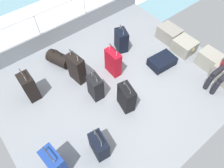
{
  "coord_description": "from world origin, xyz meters",
  "views": [
    {
      "loc": [
        2.23,
        -1.9,
        3.97
      ],
      "look_at": [
        0.09,
        -0.17,
        0.25
      ],
      "focal_mm": 33.62,
      "sensor_mm": 36.0,
      "label": 1
    }
  ],
  "objects_px": {
    "suitcase_6": "(77,69)",
    "suitcase_7": "(55,162)",
    "suitcase_0": "(121,40)",
    "suitcase_2": "(126,97)",
    "suitcase_3": "(113,62)",
    "cargo_crate_0": "(169,34)",
    "suitcase_8": "(29,87)",
    "duffel_bag": "(59,59)",
    "suitcase_1": "(99,146)",
    "cargo_crate_1": "(184,46)",
    "suitcase_5": "(95,87)",
    "cargo_crate_2": "(211,60)",
    "suitcase_4": "(162,62)"
  },
  "relations": [
    {
      "from": "cargo_crate_2",
      "to": "suitcase_4",
      "type": "bearing_deg",
      "value": -131.13
    },
    {
      "from": "cargo_crate_0",
      "to": "suitcase_0",
      "type": "bearing_deg",
      "value": -112.88
    },
    {
      "from": "cargo_crate_1",
      "to": "suitcase_6",
      "type": "height_order",
      "value": "suitcase_6"
    },
    {
      "from": "cargo_crate_2",
      "to": "suitcase_7",
      "type": "xyz_separation_m",
      "value": [
        -0.21,
        -4.18,
        0.13
      ]
    },
    {
      "from": "suitcase_3",
      "to": "suitcase_7",
      "type": "xyz_separation_m",
      "value": [
        1.15,
        -2.21,
        -0.0
      ]
    },
    {
      "from": "suitcase_1",
      "to": "suitcase_2",
      "type": "relative_size",
      "value": 0.99
    },
    {
      "from": "suitcase_4",
      "to": "duffel_bag",
      "type": "height_order",
      "value": "duffel_bag"
    },
    {
      "from": "suitcase_3",
      "to": "duffel_bag",
      "type": "relative_size",
      "value": 1.25
    },
    {
      "from": "suitcase_1",
      "to": "suitcase_8",
      "type": "height_order",
      "value": "suitcase_8"
    },
    {
      "from": "suitcase_8",
      "to": "suitcase_7",
      "type": "bearing_deg",
      "value": -12.02
    },
    {
      "from": "suitcase_4",
      "to": "duffel_bag",
      "type": "distance_m",
      "value": 2.57
    },
    {
      "from": "suitcase_5",
      "to": "suitcase_8",
      "type": "relative_size",
      "value": 0.88
    },
    {
      "from": "cargo_crate_1",
      "to": "suitcase_7",
      "type": "relative_size",
      "value": 0.69
    },
    {
      "from": "suitcase_1",
      "to": "duffel_bag",
      "type": "relative_size",
      "value": 1.08
    },
    {
      "from": "suitcase_0",
      "to": "suitcase_3",
      "type": "bearing_deg",
      "value": -53.92
    },
    {
      "from": "suitcase_0",
      "to": "suitcase_3",
      "type": "height_order",
      "value": "suitcase_3"
    },
    {
      "from": "cargo_crate_0",
      "to": "cargo_crate_2",
      "type": "bearing_deg",
      "value": 1.61
    },
    {
      "from": "cargo_crate_2",
      "to": "suitcase_5",
      "type": "relative_size",
      "value": 0.88
    },
    {
      "from": "suitcase_7",
      "to": "suitcase_0",
      "type": "bearing_deg",
      "value": 119.6
    },
    {
      "from": "cargo_crate_0",
      "to": "cargo_crate_1",
      "type": "bearing_deg",
      "value": -4.11
    },
    {
      "from": "cargo_crate_0",
      "to": "suitcase_3",
      "type": "relative_size",
      "value": 0.74
    },
    {
      "from": "suitcase_2",
      "to": "suitcase_5",
      "type": "xyz_separation_m",
      "value": [
        -0.62,
        -0.34,
        -0.01
      ]
    },
    {
      "from": "suitcase_6",
      "to": "duffel_bag",
      "type": "distance_m",
      "value": 0.73
    },
    {
      "from": "suitcase_0",
      "to": "suitcase_5",
      "type": "xyz_separation_m",
      "value": [
        0.79,
        -1.41,
        0.01
      ]
    },
    {
      "from": "cargo_crate_0",
      "to": "suitcase_5",
      "type": "xyz_separation_m",
      "value": [
        0.26,
        -2.67,
        0.11
      ]
    },
    {
      "from": "suitcase_2",
      "to": "suitcase_3",
      "type": "height_order",
      "value": "suitcase_3"
    },
    {
      "from": "suitcase_8",
      "to": "cargo_crate_1",
      "type": "bearing_deg",
      "value": 72.45
    },
    {
      "from": "cargo_crate_2",
      "to": "suitcase_6",
      "type": "relative_size",
      "value": 0.73
    },
    {
      "from": "suitcase_5",
      "to": "suitcase_7",
      "type": "distance_m",
      "value": 1.7
    },
    {
      "from": "suitcase_3",
      "to": "suitcase_7",
      "type": "relative_size",
      "value": 1.03
    },
    {
      "from": "cargo_crate_0",
      "to": "suitcase_1",
      "type": "bearing_deg",
      "value": -68.56
    },
    {
      "from": "suitcase_2",
      "to": "suitcase_8",
      "type": "relative_size",
      "value": 0.86
    },
    {
      "from": "suitcase_2",
      "to": "suitcase_4",
      "type": "xyz_separation_m",
      "value": [
        -0.33,
        1.49,
        -0.2
      ]
    },
    {
      "from": "suitcase_0",
      "to": "duffel_bag",
      "type": "distance_m",
      "value": 1.65
    },
    {
      "from": "cargo_crate_0",
      "to": "duffel_bag",
      "type": "xyz_separation_m",
      "value": [
        -1.1,
        -2.81,
        -0.02
      ]
    },
    {
      "from": "cargo_crate_0",
      "to": "suitcase_6",
      "type": "distance_m",
      "value": 2.75
    },
    {
      "from": "suitcase_6",
      "to": "suitcase_0",
      "type": "bearing_deg",
      "value": 95.41
    },
    {
      "from": "suitcase_0",
      "to": "cargo_crate_1",
      "type": "bearing_deg",
      "value": 48.02
    },
    {
      "from": "suitcase_3",
      "to": "suitcase_5",
      "type": "xyz_separation_m",
      "value": [
        0.3,
        -0.73,
        -0.03
      ]
    },
    {
      "from": "suitcase_0",
      "to": "suitcase_6",
      "type": "xyz_separation_m",
      "value": [
        0.14,
        -1.46,
        0.07
      ]
    },
    {
      "from": "cargo_crate_2",
      "to": "suitcase_5",
      "type": "bearing_deg",
      "value": -111.36
    },
    {
      "from": "cargo_crate_1",
      "to": "suitcase_6",
      "type": "bearing_deg",
      "value": -109.76
    },
    {
      "from": "suitcase_2",
      "to": "suitcase_7",
      "type": "relative_size",
      "value": 0.89
    },
    {
      "from": "cargo_crate_0",
      "to": "suitcase_4",
      "type": "distance_m",
      "value": 1.01
    },
    {
      "from": "suitcase_7",
      "to": "suitcase_8",
      "type": "height_order",
      "value": "suitcase_8"
    },
    {
      "from": "cargo_crate_1",
      "to": "suitcase_8",
      "type": "xyz_separation_m",
      "value": [
        -1.18,
        -3.74,
        0.16
      ]
    },
    {
      "from": "suitcase_1",
      "to": "suitcase_2",
      "type": "xyz_separation_m",
      "value": [
        -0.45,
        1.04,
        0.05
      ]
    },
    {
      "from": "cargo_crate_0",
      "to": "duffel_bag",
      "type": "distance_m",
      "value": 3.02
    },
    {
      "from": "cargo_crate_2",
      "to": "duffel_bag",
      "type": "xyz_separation_m",
      "value": [
        -2.41,
        -2.85,
        -0.03
      ]
    },
    {
      "from": "suitcase_6",
      "to": "suitcase_7",
      "type": "relative_size",
      "value": 1.1
    }
  ]
}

